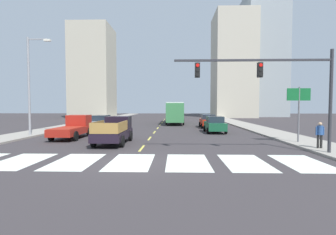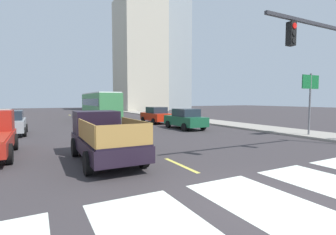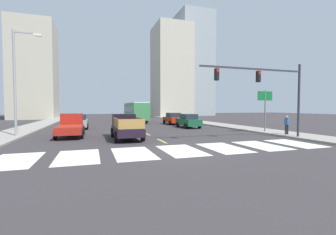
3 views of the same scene
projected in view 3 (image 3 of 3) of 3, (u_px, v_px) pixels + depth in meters
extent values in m
plane|color=#363134|center=(181.00, 150.00, 13.67)|extent=(160.00, 160.00, 0.00)
cube|color=gray|center=(213.00, 124.00, 34.51)|extent=(3.34, 110.00, 0.15)
cube|color=gray|center=(27.00, 128.00, 27.01)|extent=(3.34, 110.00, 0.15)
cube|color=silver|center=(14.00, 161.00, 11.03)|extent=(2.10, 3.87, 0.01)
cube|color=silver|center=(78.00, 157.00, 11.91)|extent=(2.10, 3.87, 0.01)
cube|color=silver|center=(133.00, 153.00, 12.79)|extent=(2.10, 3.87, 0.01)
cube|color=silver|center=(181.00, 150.00, 13.67)|extent=(2.10, 3.87, 0.01)
cube|color=silver|center=(224.00, 148.00, 14.55)|extent=(2.10, 3.87, 0.01)
cube|color=silver|center=(261.00, 145.00, 15.43)|extent=(2.10, 3.87, 0.01)
cube|color=silver|center=(295.00, 143.00, 16.31)|extent=(2.10, 3.87, 0.01)
cube|color=#D3C64E|center=(162.00, 141.00, 17.47)|extent=(0.16, 2.40, 0.01)
cube|color=#D3C64E|center=(147.00, 134.00, 22.22)|extent=(0.16, 2.40, 0.01)
cube|color=#D3C64E|center=(137.00, 129.00, 26.97)|extent=(0.16, 2.40, 0.01)
cube|color=#D3C64E|center=(130.00, 126.00, 31.72)|extent=(0.16, 2.40, 0.01)
cube|color=#D3C64E|center=(125.00, 123.00, 36.46)|extent=(0.16, 2.40, 0.01)
cube|color=#D3C64E|center=(122.00, 122.00, 41.21)|extent=(0.16, 2.40, 0.01)
cube|color=#D3C64E|center=(118.00, 120.00, 45.96)|extent=(0.16, 2.40, 0.01)
cube|color=#D3C64E|center=(116.00, 119.00, 50.71)|extent=(0.16, 2.40, 0.01)
cube|color=black|center=(127.00, 131.00, 18.51)|extent=(1.96, 5.20, 0.56)
cube|color=black|center=(124.00, 120.00, 20.09)|extent=(1.84, 1.60, 1.00)
cube|color=#19232D|center=(123.00, 117.00, 20.50)|extent=(1.72, 0.08, 0.56)
cube|color=black|center=(128.00, 128.00, 17.59)|extent=(1.84, 3.30, 0.06)
cylinder|color=black|center=(112.00, 132.00, 19.70)|extent=(0.22, 0.80, 0.80)
cylinder|color=black|center=(135.00, 132.00, 20.31)|extent=(0.22, 0.80, 0.80)
cylinder|color=black|center=(116.00, 137.00, 16.74)|extent=(0.22, 0.80, 0.80)
cylinder|color=black|center=(143.00, 136.00, 17.34)|extent=(0.22, 0.80, 0.80)
cube|color=olive|center=(116.00, 123.00, 17.30)|extent=(0.06, 3.17, 0.70)
cube|color=olive|center=(140.00, 122.00, 17.86)|extent=(0.06, 3.17, 0.70)
cube|color=olive|center=(132.00, 124.00, 16.07)|extent=(1.80, 0.06, 0.70)
cube|color=#A11F15|center=(71.00, 129.00, 19.87)|extent=(1.96, 5.20, 0.56)
cube|color=#A11F15|center=(72.00, 119.00, 21.45)|extent=(1.84, 1.60, 1.00)
cube|color=#19232D|center=(72.00, 117.00, 21.86)|extent=(1.72, 0.08, 0.56)
cube|color=#A12517|center=(69.00, 126.00, 18.95)|extent=(1.84, 3.30, 0.06)
cylinder|color=black|center=(60.00, 131.00, 21.06)|extent=(0.22, 0.80, 0.80)
cylinder|color=black|center=(83.00, 130.00, 21.66)|extent=(0.22, 0.80, 0.80)
cylinder|color=black|center=(55.00, 135.00, 18.09)|extent=(0.22, 0.80, 0.80)
cylinder|color=black|center=(82.00, 134.00, 18.70)|extent=(0.22, 0.80, 0.80)
cube|color=#397F48|center=(136.00, 111.00, 39.89)|extent=(2.50, 10.80, 2.70)
cube|color=#19232D|center=(136.00, 109.00, 39.88)|extent=(2.52, 9.94, 0.80)
cube|color=silver|center=(136.00, 103.00, 39.83)|extent=(2.40, 10.37, 0.12)
cylinder|color=black|center=(126.00, 118.00, 42.74)|extent=(0.22, 1.00, 1.00)
cylinder|color=black|center=(139.00, 118.00, 43.52)|extent=(0.22, 1.00, 1.00)
cylinder|color=black|center=(131.00, 120.00, 36.74)|extent=(0.22, 1.00, 1.00)
cylinder|color=black|center=(147.00, 120.00, 37.52)|extent=(0.22, 1.00, 1.00)
cube|color=red|center=(173.00, 120.00, 34.54)|extent=(1.80, 4.40, 0.76)
cube|color=#1E2833|center=(173.00, 115.00, 34.37)|extent=(1.58, 2.11, 0.64)
cylinder|color=black|center=(164.00, 122.00, 35.57)|extent=(0.22, 0.64, 0.64)
cylinder|color=black|center=(175.00, 122.00, 36.13)|extent=(0.22, 0.64, 0.64)
cylinder|color=black|center=(170.00, 123.00, 32.98)|extent=(0.22, 0.64, 0.64)
cylinder|color=black|center=(182.00, 123.00, 33.54)|extent=(0.22, 0.64, 0.64)
cube|color=#93979A|center=(79.00, 123.00, 27.37)|extent=(1.80, 4.40, 0.76)
cube|color=#1E2833|center=(79.00, 117.00, 27.20)|extent=(1.58, 2.11, 0.64)
cylinder|color=black|center=(72.00, 125.00, 28.41)|extent=(0.22, 0.64, 0.64)
cylinder|color=black|center=(87.00, 125.00, 28.96)|extent=(0.22, 0.64, 0.64)
cylinder|color=black|center=(70.00, 127.00, 25.82)|extent=(0.22, 0.64, 0.64)
cylinder|color=black|center=(87.00, 127.00, 26.37)|extent=(0.22, 0.64, 0.64)
cube|color=#175233|center=(188.00, 122.00, 28.90)|extent=(1.80, 4.40, 0.76)
cube|color=#1E2833|center=(189.00, 116.00, 28.73)|extent=(1.58, 2.11, 0.64)
cylinder|color=black|center=(178.00, 125.00, 29.93)|extent=(0.22, 0.64, 0.64)
cylinder|color=black|center=(190.00, 124.00, 30.49)|extent=(0.22, 0.64, 0.64)
cylinder|color=black|center=(186.00, 126.00, 27.34)|extent=(0.22, 0.64, 0.64)
cylinder|color=black|center=(200.00, 126.00, 27.90)|extent=(0.22, 0.64, 0.64)
cylinder|color=#2D2D33|center=(299.00, 101.00, 18.92)|extent=(0.18, 0.18, 6.00)
cube|color=#2D2D33|center=(254.00, 69.00, 17.43)|extent=(8.87, 0.12, 0.12)
cube|color=black|center=(258.00, 77.00, 17.60)|extent=(0.28, 0.24, 0.84)
cylinder|color=red|center=(260.00, 73.00, 17.46)|extent=(0.20, 0.04, 0.20)
cylinder|color=black|center=(259.00, 76.00, 17.47)|extent=(0.20, 0.04, 0.20)
cylinder|color=black|center=(259.00, 80.00, 17.48)|extent=(0.20, 0.04, 0.20)
cube|color=black|center=(217.00, 74.00, 16.50)|extent=(0.28, 0.24, 0.84)
cylinder|color=red|center=(218.00, 71.00, 16.36)|extent=(0.20, 0.04, 0.20)
cylinder|color=black|center=(218.00, 74.00, 16.37)|extent=(0.20, 0.04, 0.20)
cylinder|color=black|center=(218.00, 78.00, 16.38)|extent=(0.20, 0.04, 0.20)
cylinder|color=slate|center=(265.00, 112.00, 23.02)|extent=(0.12, 0.12, 4.20)
cube|color=#115C2B|center=(265.00, 96.00, 22.92)|extent=(1.70, 0.06, 0.90)
cylinder|color=gray|center=(15.00, 84.00, 19.53)|extent=(0.20, 0.20, 9.00)
cube|color=gray|center=(26.00, 33.00, 19.62)|extent=(1.80, 0.10, 0.10)
cube|color=silver|center=(38.00, 35.00, 19.90)|extent=(0.60, 0.28, 0.16)
cylinder|color=black|center=(286.00, 130.00, 20.46)|extent=(0.14, 0.14, 0.84)
cylinder|color=black|center=(288.00, 130.00, 20.52)|extent=(0.14, 0.14, 0.84)
cylinder|color=#284B85|center=(287.00, 122.00, 20.46)|extent=(0.34, 0.34, 0.58)
cylinder|color=#284B85|center=(285.00, 122.00, 20.39)|extent=(0.09, 0.09, 0.54)
cylinder|color=#284B85|center=(289.00, 122.00, 20.53)|extent=(0.09, 0.09, 0.54)
sphere|color=tan|center=(287.00, 117.00, 20.44)|extent=(0.22, 0.22, 0.22)
cube|color=#8C959A|center=(193.00, 65.00, 73.71)|extent=(10.07, 11.18, 31.75)
cube|color=#B6AE9A|center=(171.00, 72.00, 65.84)|extent=(9.51, 10.81, 25.24)
cube|color=#B1AA94|center=(34.00, 71.00, 51.10)|extent=(8.76, 9.37, 21.07)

